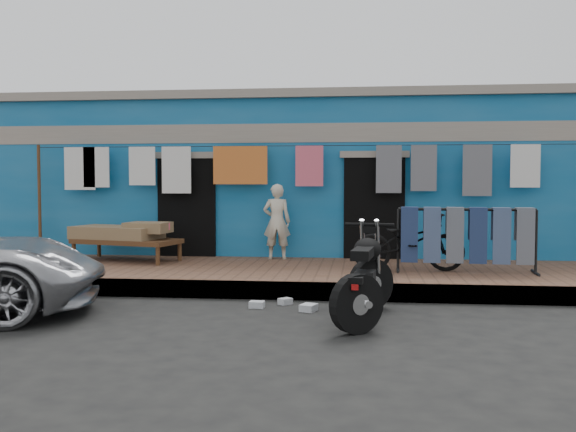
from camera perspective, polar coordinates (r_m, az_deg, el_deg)
The scene contains 13 objects.
ground at distance 7.54m, azimuth -1.73°, elevation -9.56°, with size 80.00×80.00×0.00m, color black.
sidewalk at distance 10.45m, azimuth 0.62°, elevation -5.34°, with size 28.00×3.00×0.25m, color brown.
curb at distance 9.02m, azimuth -0.32°, elevation -6.66°, with size 28.00×0.10×0.25m, color gray.
building at distance 14.31m, azimuth 2.25°, elevation 3.18°, with size 12.20×5.20×3.36m.
clothesline at distance 11.63m, azimuth -0.80°, elevation 3.91°, with size 10.06×0.06×2.10m.
seated_person at distance 11.60m, azimuth -1.00°, elevation -0.50°, with size 0.49×0.33×1.36m, color beige.
bicycle at distance 10.20m, azimuth 10.72°, elevation -1.73°, with size 0.61×1.73×1.12m, color black.
motorcycle at distance 7.67m, azimuth 6.82°, elevation -5.07°, with size 0.83×1.81×1.13m, color black, non-canonical shape.
charpoy at distance 11.72m, azimuth -14.15°, elevation -2.28°, with size 2.14×1.40×0.66m, color brown, non-canonical shape.
jeans_rack at distance 10.26m, azimuth 15.53°, elevation -1.97°, with size 2.19×0.57×1.04m, color black, non-canonical shape.
litter_a at distance 8.48m, azimuth -2.78°, elevation -7.86°, with size 0.19×0.15×0.08m, color silver.
litter_b at distance 8.69m, azimuth -0.25°, elevation -7.59°, with size 0.17×0.13×0.08m, color silver.
litter_c at distance 8.26m, azimuth 1.85°, elevation -8.14°, with size 0.22×0.18×0.09m, color silver.
Camera 1 is at (1.05, -7.28, 1.64)m, focal length 40.00 mm.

